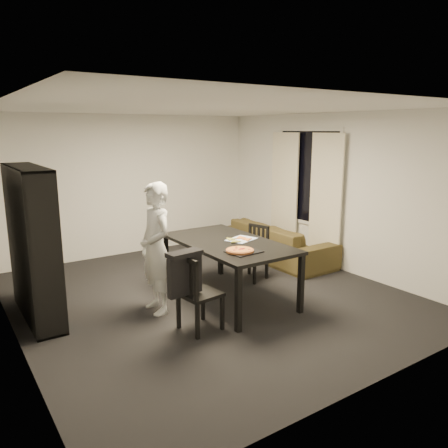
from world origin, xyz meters
TOP-DOWN VIEW (x-y plane):
  - room at (0.00, 0.00)m, footprint 5.01×5.51m
  - window_pane at (2.48, 0.60)m, footprint 0.02×1.40m
  - window_frame at (2.48, 0.60)m, footprint 0.03×1.52m
  - curtain_left at (2.40, 0.08)m, footprint 0.03×0.70m
  - curtain_right at (2.40, 1.12)m, footprint 0.03×0.70m
  - bookshelf at (-2.16, 0.60)m, footprint 0.35×1.50m
  - dining_table at (0.18, -0.24)m, footprint 1.10×1.97m
  - chair_left at (-0.73, -0.86)m, footprint 0.48×0.48m
  - chair_right at (1.03, 0.24)m, footprint 0.50×0.50m
  - draped_jacket at (-0.85, -0.88)m, footprint 0.44×0.23m
  - person at (-0.83, -0.08)m, footprint 0.41×0.62m
  - baking_tray at (0.05, -0.79)m, footprint 0.42×0.35m
  - pepperoni_pizza at (-0.00, -0.77)m, footprint 0.35×0.35m
  - kitchen_towel at (0.40, -0.25)m, footprint 0.48×0.42m
  - pizza_slices at (0.33, -0.26)m, footprint 0.43×0.39m
  - sofa at (2.01, 0.82)m, footprint 0.88×2.26m

SIDE VIEW (x-z plane):
  - sofa at x=2.01m, z-range 0.00..0.66m
  - chair_right at x=1.03m, z-range 0.06..0.91m
  - chair_left at x=-0.73m, z-range 0.06..0.99m
  - dining_table at x=0.18m, z-range 0.34..1.16m
  - draped_jacket at x=-0.85m, z-range 0.51..1.02m
  - kitchen_towel at x=0.40m, z-range 0.82..0.83m
  - baking_tray at x=0.05m, z-range 0.82..0.83m
  - pizza_slices at x=0.33m, z-range 0.83..0.84m
  - person at x=-0.83m, z-range 0.00..1.69m
  - pepperoni_pizza at x=0.00m, z-range 0.83..0.86m
  - bookshelf at x=-2.16m, z-range 0.00..1.90m
  - curtain_left at x=2.40m, z-range 0.02..2.27m
  - curtain_right at x=2.40m, z-range 0.02..2.27m
  - room at x=0.00m, z-range 0.00..2.60m
  - window_pane at x=2.48m, z-range 0.70..2.30m
  - window_frame at x=2.48m, z-range 0.64..2.36m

